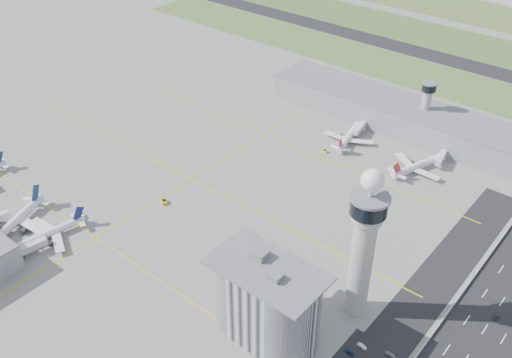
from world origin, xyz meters
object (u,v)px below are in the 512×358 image
Objects in this scene: tug_3 at (164,201)px; car_lot_4 at (350,352)px; jet_bridge_near_2 at (15,256)px; airplane_near_c at (46,230)px; airplane_near_b at (12,219)px; jet_bridge_far_1 at (444,154)px; admin_building at (266,301)px; tug_2 at (81,215)px; airplane_far_b at (418,162)px; secondary_tower at (426,104)px; tug_5 at (415,167)px; car_lot_11 at (390,354)px; control_tower at (364,240)px; jet_bridge_far_0 at (364,125)px; airplane_far_a at (349,133)px; tug_4 at (325,151)px; car_lot_5 at (362,346)px; tug_1 at (82,217)px; car_hw_1 at (496,317)px.

car_lot_4 is at bearing 109.81° from tug_3.
jet_bridge_near_2 is 3.83× the size of tug_3.
airplane_near_c is 17.56m from jet_bridge_near_2.
jet_bridge_far_1 is at bearing 123.86° from airplane_near_b.
admin_building is 110.25m from tug_2.
airplane_near_b is 201.56m from airplane_far_b.
tug_5 is (15.18, -37.30, -17.83)m from secondary_tower.
admin_building is at bearing 109.59° from car_lot_11.
tug_5 is (80.22, 105.38, -0.09)m from tug_3.
airplane_near_c is at bearing -113.81° from secondary_tower.
control_tower reaches higher than car_lot_4.
secondary_tower is 2.28× the size of jet_bridge_far_0.
jet_bridge_far_0 reaches higher than tug_5.
airplane_far_a is at bearing 38.77° from car_lot_4.
jet_bridge_far_1 is (-20.00, 124.00, -32.19)m from control_tower.
admin_building is 3.00× the size of jet_bridge_near_2.
tug_4 is (51.99, 157.01, -2.05)m from jet_bridge_near_2.
car_lot_5 is at bearing 26.23° from admin_building.
tug_2 is at bearing -30.70° from jet_bridge_far_0.
control_tower is 1.54× the size of admin_building.
secondary_tower is at bearing -139.29° from jet_bridge_far_1.
control_tower is at bearing 57.77° from car_lot_11.
airplane_far_a is 152.14m from tug_2.
admin_building is 1.00× the size of airplane_near_b.
airplane_near_c is at bearing 109.80° from car_lot_4.
airplane_near_c is at bearing -41.45° from jet_bridge_far_1.
secondary_tower is 10.34× the size of tug_1.
car_hw_1 is (70.94, -74.54, -0.42)m from tug_5.
airplane_far_b reaches higher than tug_5.
secondary_tower is 46.69m from airplane_far_a.
airplane_near_b is 23.42m from jet_bridge_near_2.
admin_building is 12.54× the size of tug_5.
airplane_far_b is 171.58m from tug_1.
tug_3 reaches higher than car_lot_4.
car_lot_5 is (136.79, 54.67, -2.26)m from jet_bridge_near_2.
car_hw_1 is (22.67, 41.21, -0.02)m from car_lot_11.
tug_2 is 142.27m from car_lot_5.
tug_5 is at bearing 104.37° from control_tower.
jet_bridge_near_2 is at bearing -151.10° from control_tower.
car_lot_11 is at bearing -118.21° from car_hw_1.
airplane_near_c is 18.63m from tug_1.
jet_bridge_near_2 is at bearing 18.65° from airplane_near_c.
airplane_near_b is at bearing 30.35° from tug_5.
airplane_near_c is at bearing 18.16° from jet_bridge_near_2.
tug_5 is 125.14m from car_lot_5.
control_tower is 4.61× the size of jet_bridge_far_1.
tug_4 is (-47.24, -16.48, -4.18)m from airplane_far_b.
admin_building is 13.62× the size of tug_1.
airplane_far_a is 137.43m from car_hw_1.
tug_4 is (72.32, 145.78, -5.05)m from airplane_near_b.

